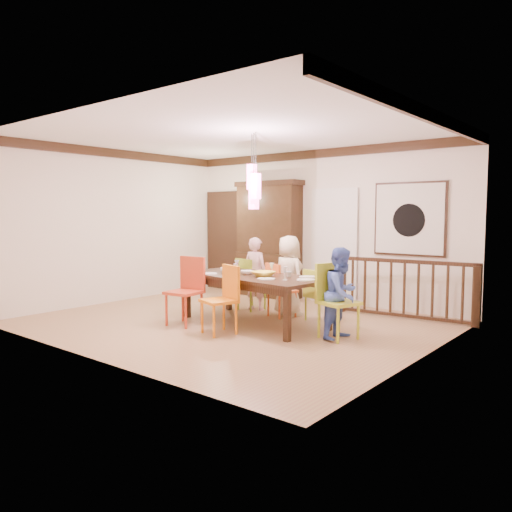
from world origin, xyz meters
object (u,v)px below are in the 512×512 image
Objects in this scene: chair_far_left at (251,280)px; chair_end_right at (339,296)px; balustrade at (404,288)px; china_hutch at (269,239)px; person_end_right at (342,293)px; person_far_left at (256,274)px; dining_table at (254,280)px; person_far_mid at (289,276)px.

chair_end_right reaches higher than chair_far_left.
chair_end_right is 1.81m from balustrade.
chair_end_right is 3.62m from china_hutch.
person_end_right reaches higher than balustrade.
china_hutch is at bearing 167.97° from balustrade.
dining_table is at bearing 125.21° from person_far_left.
chair_far_left is 0.39× the size of china_hutch.
balustrade is (1.65, 1.80, -0.17)m from dining_table.
dining_table is 1.04× the size of china_hutch.
person_far_left is (-0.68, 0.88, -0.04)m from dining_table.
person_far_left is at bearing -115.10° from chair_far_left.
chair_far_left is at bearing 54.02° from person_far_left.
china_hutch is at bearing 55.24° from person_end_right.
person_far_mid is (0.75, -0.05, 0.03)m from person_far_left.
person_end_right is at bearing -36.37° from china_hutch.
chair_end_right is at bearing 6.33° from dining_table.
chair_end_right is (2.20, -0.81, 0.06)m from chair_far_left.
china_hutch is 1.76× the size of person_far_mid.
china_hutch is (-0.65, 1.33, 0.65)m from chair_far_left.
person_end_right is at bearing 7.37° from dining_table.
dining_table is at bearing -138.01° from balustrade.
person_far_mid reaches higher than person_end_right.
balustrade is (2.38, 0.99, -0.02)m from chair_far_left.
person_end_right is (2.19, -0.85, -0.02)m from person_far_left.
chair_far_left is 2.37m from person_end_right.
person_end_right is at bearing 169.00° from chair_far_left.
chair_end_right is 0.82× the size of person_end_right.
person_far_left is 2.35m from person_end_right.
chair_far_left is 0.80m from person_far_mid.
person_far_mid is at bearing -154.04° from balustrade.
balustrade is at bearing 53.68° from dining_table.
person_far_left is at bearing 133.88° from dining_table.
chair_end_right is 0.76× the size of person_far_mid.
balustrade is at bearing 11.14° from chair_end_right.
balustrade is at bearing -132.70° from person_far_mid.
person_far_left reaches higher than chair_end_right.
chair_far_left is 2.57m from balustrade.
dining_table is 1.11m from person_far_left.
person_far_mid is 1.65m from person_end_right.
china_hutch is 3.12m from balustrade.
chair_end_right reaches higher than dining_table.
china_hutch reaches higher than chair_end_right.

